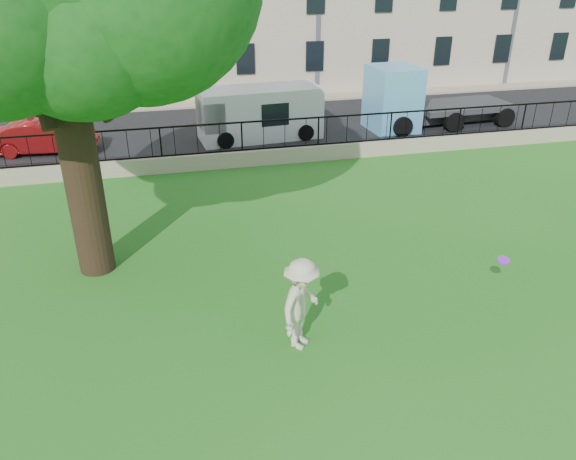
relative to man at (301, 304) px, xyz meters
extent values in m
plane|color=#1E6618|center=(0.59, -0.86, -1.01)|extent=(120.00, 120.00, 0.00)
cube|color=tan|center=(0.59, 11.14, -0.71)|extent=(50.00, 0.40, 0.60)
cube|color=black|center=(0.59, 11.14, -0.38)|extent=(50.00, 0.05, 0.06)
cube|color=black|center=(0.59, 11.14, 0.69)|extent=(50.00, 0.05, 0.06)
cube|color=black|center=(0.59, 15.84, -1.01)|extent=(60.00, 9.00, 0.01)
cube|color=tan|center=(0.59, 21.04, -0.95)|extent=(60.00, 1.40, 0.12)
cylinder|color=black|center=(-4.35, 4.30, 1.43)|extent=(0.89, 0.89, 4.88)
imported|color=beige|center=(0.00, 0.00, 0.00)|extent=(1.42, 1.48, 2.02)
cylinder|color=purple|center=(4.59, 0.12, 0.35)|extent=(0.36, 0.35, 0.12)
imported|color=#9F1316|center=(-6.97, 14.54, -0.34)|extent=(4.17, 1.75, 1.34)
cube|color=silver|center=(1.92, 14.54, 0.08)|extent=(5.38, 2.47, 2.19)
cube|color=#62B1E7|center=(10.42, 14.54, 0.41)|extent=(6.90, 2.76, 2.85)
camera|label=1|loc=(-2.46, -9.15, 6.40)|focal=35.00mm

